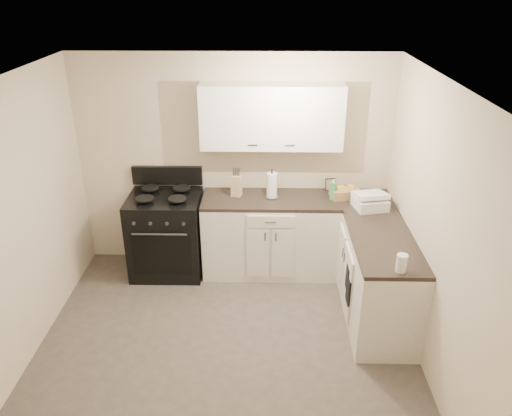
{
  "coord_description": "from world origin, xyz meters",
  "views": [
    {
      "loc": [
        0.36,
        -3.64,
        3.26
      ],
      "look_at": [
        0.27,
        0.85,
        1.12
      ],
      "focal_mm": 35.0,
      "sensor_mm": 36.0,
      "label": 1
    }
  ],
  "objects_px": {
    "stove": "(167,236)",
    "paper_towel": "(272,185)",
    "wicker_basket": "(345,193)",
    "knife_block": "(236,186)",
    "countertop_grill": "(370,203)"
  },
  "relations": [
    {
      "from": "knife_block",
      "to": "paper_towel",
      "type": "distance_m",
      "value": 0.4
    },
    {
      "from": "wicker_basket",
      "to": "countertop_grill",
      "type": "relative_size",
      "value": 0.97
    },
    {
      "from": "paper_towel",
      "to": "countertop_grill",
      "type": "relative_size",
      "value": 0.88
    },
    {
      "from": "stove",
      "to": "paper_towel",
      "type": "bearing_deg",
      "value": 2.49
    },
    {
      "from": "knife_block",
      "to": "countertop_grill",
      "type": "distance_m",
      "value": 1.49
    },
    {
      "from": "wicker_basket",
      "to": "countertop_grill",
      "type": "height_order",
      "value": "countertop_grill"
    },
    {
      "from": "knife_block",
      "to": "countertop_grill",
      "type": "height_order",
      "value": "knife_block"
    },
    {
      "from": "knife_block",
      "to": "countertop_grill",
      "type": "relative_size",
      "value": 0.75
    },
    {
      "from": "paper_towel",
      "to": "wicker_basket",
      "type": "height_order",
      "value": "paper_towel"
    },
    {
      "from": "paper_towel",
      "to": "wicker_basket",
      "type": "distance_m",
      "value": 0.83
    },
    {
      "from": "wicker_basket",
      "to": "countertop_grill",
      "type": "distance_m",
      "value": 0.36
    },
    {
      "from": "stove",
      "to": "countertop_grill",
      "type": "distance_m",
      "value": 2.35
    },
    {
      "from": "knife_block",
      "to": "wicker_basket",
      "type": "height_order",
      "value": "knife_block"
    },
    {
      "from": "knife_block",
      "to": "wicker_basket",
      "type": "xyz_separation_m",
      "value": [
        1.23,
        -0.03,
        -0.07
      ]
    },
    {
      "from": "knife_block",
      "to": "paper_towel",
      "type": "xyz_separation_m",
      "value": [
        0.4,
        -0.04,
        0.02
      ]
    }
  ]
}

